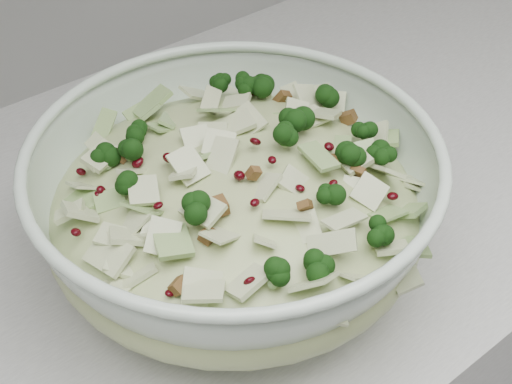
# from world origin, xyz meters

# --- Properties ---
(mixing_bowl) EXTENTS (0.38, 0.38, 0.14)m
(mixing_bowl) POSITION_xyz_m (0.43, 1.60, 0.97)
(mixing_bowl) COLOR silver
(mixing_bowl) RESTS_ON counter
(salad) EXTENTS (0.36, 0.36, 0.14)m
(salad) POSITION_xyz_m (0.43, 1.60, 0.99)
(salad) COLOR #B5B87E
(salad) RESTS_ON mixing_bowl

